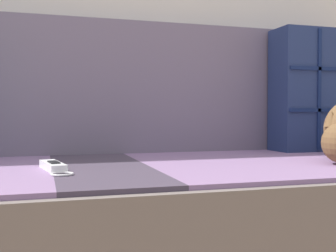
% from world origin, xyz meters
% --- Properties ---
extents(couch, '(1.99, 0.82, 0.38)m').
position_xyz_m(couch, '(0.00, 0.14, 0.19)').
color(couch, gray).
rests_on(couch, ground_plane).
extents(sofa_backrest, '(1.95, 0.14, 0.44)m').
position_xyz_m(sofa_backrest, '(0.00, 0.48, 0.60)').
color(sofa_backrest, slate).
rests_on(sofa_backrest, couch).
extents(throw_pillow_quilted, '(0.36, 0.14, 0.43)m').
position_xyz_m(throw_pillow_quilted, '(0.71, 0.33, 0.59)').
color(throw_pillow_quilted, navy).
rests_on(throw_pillow_quilted, couch).
extents(game_remote_near, '(0.08, 0.19, 0.02)m').
position_xyz_m(game_remote_near, '(-0.23, 0.05, 0.39)').
color(game_remote_near, white).
rests_on(game_remote_near, couch).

